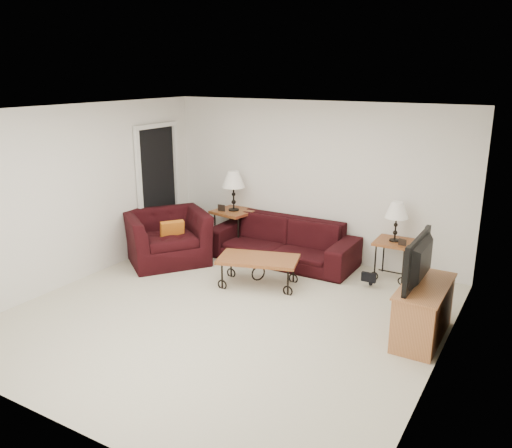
{
  "coord_description": "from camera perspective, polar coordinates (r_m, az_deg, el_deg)",
  "views": [
    {
      "loc": [
        3.3,
        -4.95,
        2.92
      ],
      "look_at": [
        0.0,
        0.7,
        1.0
      ],
      "focal_mm": 36.54,
      "sensor_mm": 36.0,
      "label": 1
    }
  ],
  "objects": [
    {
      "name": "ground",
      "position": [
        6.62,
        -3.1,
        -9.82
      ],
      "size": [
        5.0,
        5.0,
        0.0
      ],
      "primitive_type": "plane",
      "color": "beige",
      "rests_on": "ground"
    },
    {
      "name": "wall_back",
      "position": [
        8.31,
        6.29,
        4.68
      ],
      "size": [
        5.0,
        0.02,
        2.5
      ],
      "primitive_type": "cube",
      "color": "white",
      "rests_on": "ground"
    },
    {
      "name": "wall_front",
      "position": [
        4.43,
        -21.52,
        -6.97
      ],
      "size": [
        5.0,
        0.02,
        2.5
      ],
      "primitive_type": "cube",
      "color": "white",
      "rests_on": "ground"
    },
    {
      "name": "wall_left",
      "position": [
        7.8,
        -18.81,
        3.12
      ],
      "size": [
        0.02,
        5.0,
        2.5
      ],
      "primitive_type": "cube",
      "color": "white",
      "rests_on": "ground"
    },
    {
      "name": "wall_right",
      "position": [
        5.28,
        20.02,
        -3.1
      ],
      "size": [
        0.02,
        5.0,
        2.5
      ],
      "primitive_type": "cube",
      "color": "white",
      "rests_on": "ground"
    },
    {
      "name": "ceiling",
      "position": [
        5.96,
        -3.48,
        12.29
      ],
      "size": [
        5.0,
        5.0,
        0.0
      ],
      "primitive_type": "plane",
      "color": "white",
      "rests_on": "wall_back"
    },
    {
      "name": "doorway",
      "position": [
        8.97,
        -10.65,
        3.84
      ],
      "size": [
        0.08,
        0.94,
        2.04
      ],
      "primitive_type": "cube",
      "color": "black",
      "rests_on": "ground"
    },
    {
      "name": "sofa",
      "position": [
        8.25,
        2.94,
        -1.89
      ],
      "size": [
        2.33,
        0.91,
        0.68
      ],
      "primitive_type": "imported",
      "color": "black",
      "rests_on": "ground"
    },
    {
      "name": "side_table_left",
      "position": [
        8.89,
        -2.42,
        -0.57
      ],
      "size": [
        0.7,
        0.7,
        0.67
      ],
      "primitive_type": "cube",
      "rotation": [
        0.0,
        0.0,
        -0.16
      ],
      "color": "brown",
      "rests_on": "ground"
    },
    {
      "name": "side_table_right",
      "position": [
        7.84,
        14.77,
        -3.81
      ],
      "size": [
        0.54,
        0.54,
        0.58
      ],
      "primitive_type": "cube",
      "rotation": [
        0.0,
        0.0,
        0.02
      ],
      "color": "brown",
      "rests_on": "ground"
    },
    {
      "name": "lamp_left",
      "position": [
        8.72,
        -2.47,
        3.63
      ],
      "size": [
        0.43,
        0.43,
        0.67
      ],
      "primitive_type": null,
      "rotation": [
        0.0,
        0.0,
        -0.16
      ],
      "color": "black",
      "rests_on": "side_table_left"
    },
    {
      "name": "lamp_right",
      "position": [
        7.67,
        15.08,
        0.26
      ],
      "size": [
        0.33,
        0.33,
        0.58
      ],
      "primitive_type": null,
      "rotation": [
        0.0,
        0.0,
        0.02
      ],
      "color": "black",
      "rests_on": "side_table_right"
    },
    {
      "name": "photo_frame_left",
      "position": [
        8.74,
        -3.81,
        1.77
      ],
      "size": [
        0.13,
        0.02,
        0.11
      ],
      "primitive_type": "cube",
      "rotation": [
        0.0,
        0.0,
        0.02
      ],
      "color": "black",
      "rests_on": "side_table_left"
    },
    {
      "name": "photo_frame_right",
      "position": [
        7.56,
        15.73,
        -1.93
      ],
      "size": [
        0.12,
        0.04,
        0.1
      ],
      "primitive_type": "cube",
      "rotation": [
        0.0,
        0.0,
        -0.19
      ],
      "color": "black",
      "rests_on": "side_table_right"
    },
    {
      "name": "coffee_table",
      "position": [
        7.37,
        0.25,
        -5.23
      ],
      "size": [
        1.23,
        0.9,
        0.41
      ],
      "primitive_type": "cube",
      "rotation": [
        0.0,
        0.0,
        0.3
      ],
      "color": "brown",
      "rests_on": "ground"
    },
    {
      "name": "armchair",
      "position": [
        8.36,
        -9.7,
        -1.43
      ],
      "size": [
        1.6,
        1.63,
        0.8
      ],
      "primitive_type": "imported",
      "rotation": [
        0.0,
        0.0,
        0.93
      ],
      "color": "black",
      "rests_on": "ground"
    },
    {
      "name": "throw_pillow",
      "position": [
        8.19,
        -9.16,
        -0.88
      ],
      "size": [
        0.29,
        0.35,
        0.36
      ],
      "primitive_type": "cube",
      "rotation": [
        0.0,
        0.0,
        0.93
      ],
      "color": "#CF611A",
      "rests_on": "armchair"
    },
    {
      "name": "tv_stand",
      "position": [
        6.23,
        17.82,
        -9.12
      ],
      "size": [
        0.45,
        1.08,
        0.65
      ],
      "primitive_type": "cube",
      "color": "#BB7C45",
      "rests_on": "ground"
    },
    {
      "name": "television",
      "position": [
        6.01,
        18.13,
        -3.89
      ],
      "size": [
        0.13,
        0.96,
        0.56
      ],
      "primitive_type": "imported",
      "rotation": [
        0.0,
        0.0,
        -1.57
      ],
      "color": "black",
      "rests_on": "tv_stand"
    },
    {
      "name": "backpack",
      "position": [
        7.54,
        12.52,
        -5.19
      ],
      "size": [
        0.38,
        0.34,
        0.4
      ],
      "primitive_type": "ellipsoid",
      "rotation": [
        0.0,
        0.0,
        -0.37
      ],
      "color": "black",
      "rests_on": "ground"
    }
  ]
}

